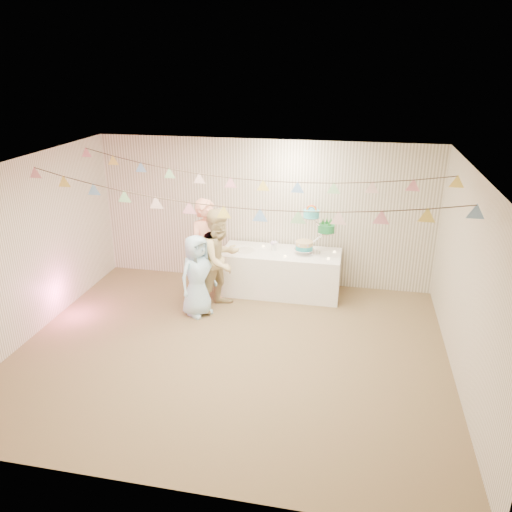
% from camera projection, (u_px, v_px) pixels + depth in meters
% --- Properties ---
extents(floor, '(6.00, 6.00, 0.00)m').
position_uv_depth(floor, '(231.00, 350.00, 7.08)').
color(floor, brown).
rests_on(floor, ground).
extents(ceiling, '(6.00, 6.00, 0.00)m').
position_uv_depth(ceiling, '(227.00, 169.00, 6.12)').
color(ceiling, white).
rests_on(ceiling, ground).
extents(back_wall, '(6.00, 6.00, 0.00)m').
position_uv_depth(back_wall, '(264.00, 213.00, 8.88)').
color(back_wall, silver).
rests_on(back_wall, ground).
extents(front_wall, '(6.00, 6.00, 0.00)m').
position_uv_depth(front_wall, '(158.00, 375.00, 4.32)').
color(front_wall, silver).
rests_on(front_wall, ground).
extents(left_wall, '(5.00, 5.00, 0.00)m').
position_uv_depth(left_wall, '(27.00, 250.00, 7.16)').
color(left_wall, silver).
rests_on(left_wall, ground).
extents(right_wall, '(5.00, 5.00, 0.00)m').
position_uv_depth(right_wall, '(469.00, 285.00, 6.05)').
color(right_wall, silver).
rests_on(right_wall, ground).
extents(table, '(2.04, 0.82, 0.76)m').
position_uv_depth(table, '(281.00, 272.00, 8.72)').
color(table, white).
rests_on(table, floor).
extents(cake_stand, '(0.71, 0.42, 0.79)m').
position_uv_depth(cake_stand, '(314.00, 232.00, 8.38)').
color(cake_stand, silver).
rests_on(cake_stand, table).
extents(cake_bottom, '(0.31, 0.31, 0.15)m').
position_uv_depth(cake_bottom, '(304.00, 250.00, 8.47)').
color(cake_bottom, teal).
rests_on(cake_bottom, cake_stand).
extents(cake_middle, '(0.27, 0.27, 0.22)m').
position_uv_depth(cake_middle, '(325.00, 233.00, 8.44)').
color(cake_middle, '#1B7F3D').
rests_on(cake_middle, cake_stand).
extents(cake_top_tier, '(0.25, 0.25, 0.19)m').
position_uv_depth(cake_top_tier, '(311.00, 219.00, 8.28)').
color(cake_top_tier, '#41C5CE').
rests_on(cake_top_tier, cake_stand).
extents(platter, '(0.33, 0.33, 0.02)m').
position_uv_depth(platter, '(245.00, 251.00, 8.65)').
color(platter, white).
rests_on(platter, table).
extents(posy, '(0.15, 0.15, 0.17)m').
position_uv_depth(posy, '(274.00, 246.00, 8.62)').
color(posy, white).
rests_on(posy, table).
extents(person_adult_a, '(0.75, 0.77, 1.78)m').
position_uv_depth(person_adult_a, '(208.00, 251.00, 8.25)').
color(person_adult_a, '#FDA384').
rests_on(person_adult_a, floor).
extents(person_adult_b, '(0.94, 1.02, 1.69)m').
position_uv_depth(person_adult_b, '(220.00, 260.00, 8.02)').
color(person_adult_b, tan).
rests_on(person_adult_b, floor).
extents(person_child, '(0.72, 0.78, 1.34)m').
position_uv_depth(person_child, '(197.00, 276.00, 7.87)').
color(person_child, '#B4E2FF').
rests_on(person_child, floor).
extents(bunting_back, '(5.60, 1.10, 0.40)m').
position_uv_depth(bunting_back, '(247.00, 171.00, 7.22)').
color(bunting_back, pink).
rests_on(bunting_back, ceiling).
extents(bunting_front, '(5.60, 0.90, 0.36)m').
position_uv_depth(bunting_front, '(223.00, 195.00, 6.04)').
color(bunting_front, '#72A5E5').
rests_on(bunting_front, ceiling).
extents(tealight_0, '(0.04, 0.04, 0.03)m').
position_uv_depth(tealight_0, '(234.00, 251.00, 8.58)').
color(tealight_0, '#FFD88C').
rests_on(tealight_0, table).
extents(tealight_1, '(0.04, 0.04, 0.03)m').
position_uv_depth(tealight_1, '(263.00, 246.00, 8.80)').
color(tealight_1, '#FFD88C').
rests_on(tealight_1, table).
extents(tealight_2, '(0.04, 0.04, 0.03)m').
position_uv_depth(tealight_2, '(285.00, 256.00, 8.35)').
color(tealight_2, '#FFD88C').
rests_on(tealight_2, table).
extents(tealight_3, '(0.04, 0.04, 0.03)m').
position_uv_depth(tealight_3, '(303.00, 248.00, 8.71)').
color(tealight_3, '#FFD88C').
rests_on(tealight_3, table).
extents(tealight_4, '(0.04, 0.04, 0.03)m').
position_uv_depth(tealight_4, '(329.00, 258.00, 8.25)').
color(tealight_4, '#FFD88C').
rests_on(tealight_4, table).
extents(tealight_5, '(0.04, 0.04, 0.03)m').
position_uv_depth(tealight_5, '(334.00, 252.00, 8.54)').
color(tealight_5, '#FFD88C').
rests_on(tealight_5, table).
extents(tealight_6, '(0.04, 0.04, 0.03)m').
position_uv_depth(tealight_6, '(301.00, 249.00, 8.66)').
color(tealight_6, '#FFD88C').
rests_on(tealight_6, table).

